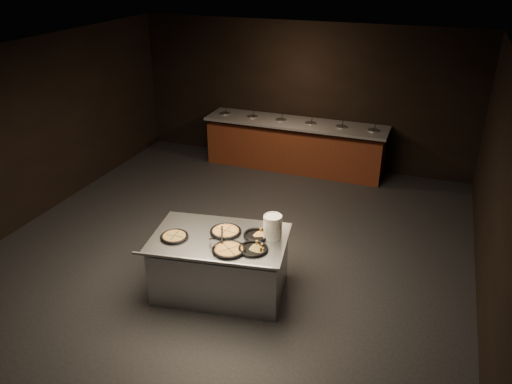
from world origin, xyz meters
TOP-DOWN VIEW (x-y plane):
  - room at (0.00, 0.00)m, footprint 7.02×8.02m
  - salad_bar at (0.00, 3.56)m, footprint 3.70×0.83m
  - serving_counter at (0.28, -0.79)m, footprint 1.88×1.38m
  - plate_stack at (0.92, -0.55)m, footprint 0.23×0.23m
  - pan_veggie_whole at (-0.25, -1.00)m, footprint 0.36×0.36m
  - pan_cheese_whole at (0.31, -0.65)m, footprint 0.41×0.41m
  - pan_cheese_slices_a at (0.72, -0.59)m, footprint 0.34×0.34m
  - pan_cheese_slices_b at (0.52, -1.04)m, footprint 0.42×0.42m
  - pan_veggie_slices at (0.79, -0.91)m, footprint 0.37×0.37m
  - server_left at (0.34, -0.83)m, footprint 0.22×0.32m
  - server_right at (0.32, -1.04)m, footprint 0.28×0.26m

SIDE VIEW (x-z plane):
  - serving_counter at x=0.28m, z-range -0.02..0.81m
  - salad_bar at x=0.00m, z-range -0.15..1.03m
  - pan_veggie_slices at x=0.79m, z-range 0.82..0.86m
  - pan_cheese_slices_a at x=0.72m, z-range 0.82..0.86m
  - pan_veggie_whole at x=-0.25m, z-range 0.82..0.86m
  - pan_cheese_whole at x=0.31m, z-range 0.82..0.86m
  - pan_cheese_slices_b at x=0.52m, z-range 0.82..0.86m
  - server_right at x=0.32m, z-range 0.82..0.99m
  - server_left at x=0.34m, z-range 0.82..0.99m
  - plate_stack at x=0.92m, z-range 0.82..1.13m
  - room at x=0.00m, z-range -0.01..2.91m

